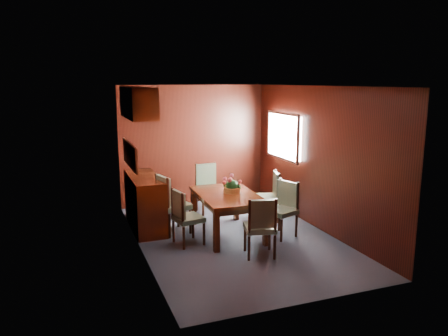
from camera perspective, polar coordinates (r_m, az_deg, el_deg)
name	(u,v)px	position (r m, az deg, el deg)	size (l,w,h in m)	color
ground	(235,237)	(7.12, 1.39, -9.05)	(4.50, 4.50, 0.00)	#333846
room_shell	(221,135)	(7.00, -0.36, 4.37)	(3.06, 4.52, 2.41)	black
sideboard	(145,202)	(7.57, -10.30, -4.39)	(0.48, 1.40, 0.90)	#321106
dining_table	(227,200)	(7.08, 0.44, -4.15)	(0.97, 1.49, 0.68)	#321106
chair_left_near	(184,214)	(6.70, -5.19, -6.03)	(0.47, 0.48, 0.87)	black
chair_left_far	(169,201)	(7.20, -7.14, -4.28)	(0.55, 0.57, 0.99)	black
chair_right_near	(284,205)	(7.13, 7.81, -4.87)	(0.53, 0.54, 0.90)	black
chair_right_far	(271,193)	(7.88, 6.10, -3.30)	(0.51, 0.52, 0.89)	black
chair_head	(261,224)	(6.23, 4.83, -7.30)	(0.51, 0.49, 0.89)	black
chair_foot	(208,185)	(8.37, -2.13, -2.22)	(0.46, 0.44, 0.93)	black
flower_centerpiece	(232,184)	(7.11, 1.06, -2.10)	(0.30, 0.30, 0.30)	#A46532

